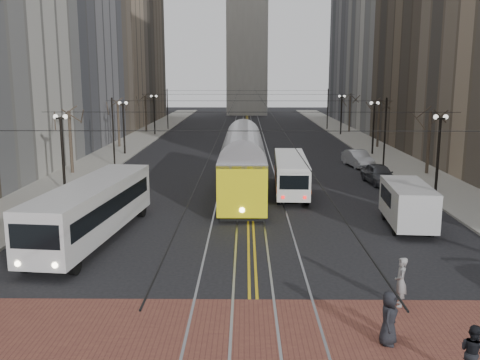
{
  "coord_description": "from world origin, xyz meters",
  "views": [
    {
      "loc": [
        -0.32,
        -20.58,
        8.58
      ],
      "look_at": [
        -0.61,
        8.06,
        3.0
      ],
      "focal_mm": 40.0,
      "sensor_mm": 36.0,
      "label": 1
    }
  ],
  "objects_px": {
    "sedan_grey": "(379,174)",
    "pedestrian_c": "(473,352)",
    "rear_bus": "(291,175)",
    "sedan_silver": "(358,159)",
    "transit_bus": "(93,212)",
    "cargo_van": "(407,206)",
    "streetcar": "(243,169)",
    "pedestrian_b": "(401,282)",
    "pedestrian_a": "(389,318)"
  },
  "relations": [
    {
      "from": "transit_bus",
      "to": "pedestrian_b",
      "type": "xyz_separation_m",
      "value": [
        13.93,
        -8.14,
        -0.58
      ]
    },
    {
      "from": "cargo_van",
      "to": "transit_bus",
      "type": "bearing_deg",
      "value": -167.26
    },
    {
      "from": "transit_bus",
      "to": "sedan_silver",
      "type": "distance_m",
      "value": 30.25
    },
    {
      "from": "sedan_grey",
      "to": "pedestrian_b",
      "type": "height_order",
      "value": "pedestrian_b"
    },
    {
      "from": "streetcar",
      "to": "sedan_grey",
      "type": "distance_m",
      "value": 11.85
    },
    {
      "from": "pedestrian_a",
      "to": "pedestrian_b",
      "type": "distance_m",
      "value": 3.21
    },
    {
      "from": "sedan_grey",
      "to": "pedestrian_c",
      "type": "distance_m",
      "value": 28.82
    },
    {
      "from": "pedestrian_b",
      "to": "transit_bus",
      "type": "bearing_deg",
      "value": -110.12
    },
    {
      "from": "pedestrian_c",
      "to": "streetcar",
      "type": "bearing_deg",
      "value": -10.42
    },
    {
      "from": "sedan_grey",
      "to": "sedan_silver",
      "type": "relative_size",
      "value": 0.98
    },
    {
      "from": "cargo_van",
      "to": "sedan_grey",
      "type": "relative_size",
      "value": 1.23
    },
    {
      "from": "pedestrian_b",
      "to": "pedestrian_c",
      "type": "relative_size",
      "value": 1.15
    },
    {
      "from": "sedan_grey",
      "to": "streetcar",
      "type": "bearing_deg",
      "value": -164.77
    },
    {
      "from": "cargo_van",
      "to": "pedestrian_b",
      "type": "height_order",
      "value": "cargo_van"
    },
    {
      "from": "pedestrian_b",
      "to": "pedestrian_c",
      "type": "height_order",
      "value": "pedestrian_b"
    },
    {
      "from": "sedan_grey",
      "to": "pedestrian_c",
      "type": "relative_size",
      "value": 2.83
    },
    {
      "from": "rear_bus",
      "to": "cargo_van",
      "type": "height_order",
      "value": "rear_bus"
    },
    {
      "from": "rear_bus",
      "to": "cargo_van",
      "type": "bearing_deg",
      "value": -55.8
    },
    {
      "from": "pedestrian_c",
      "to": "rear_bus",
      "type": "bearing_deg",
      "value": -18.75
    },
    {
      "from": "cargo_van",
      "to": "pedestrian_c",
      "type": "relative_size",
      "value": 3.47
    },
    {
      "from": "sedan_grey",
      "to": "pedestrian_a",
      "type": "bearing_deg",
      "value": -109.12
    },
    {
      "from": "pedestrian_a",
      "to": "cargo_van",
      "type": "bearing_deg",
      "value": 5.83
    },
    {
      "from": "sedan_grey",
      "to": "pedestrian_c",
      "type": "bearing_deg",
      "value": -104.6
    },
    {
      "from": "pedestrian_b",
      "to": "streetcar",
      "type": "bearing_deg",
      "value": -152.34
    },
    {
      "from": "streetcar",
      "to": "pedestrian_c",
      "type": "relative_size",
      "value": 9.71
    },
    {
      "from": "transit_bus",
      "to": "rear_bus",
      "type": "bearing_deg",
      "value": 52.54
    },
    {
      "from": "pedestrian_c",
      "to": "transit_bus",
      "type": "bearing_deg",
      "value": 22.08
    },
    {
      "from": "rear_bus",
      "to": "sedan_silver",
      "type": "relative_size",
      "value": 2.13
    },
    {
      "from": "sedan_grey",
      "to": "transit_bus",
      "type": "bearing_deg",
      "value": -146.86
    },
    {
      "from": "rear_bus",
      "to": "pedestrian_b",
      "type": "distance_m",
      "value": 20.26
    },
    {
      "from": "transit_bus",
      "to": "pedestrian_c",
      "type": "height_order",
      "value": "transit_bus"
    },
    {
      "from": "transit_bus",
      "to": "pedestrian_c",
      "type": "relative_size",
      "value": 7.43
    },
    {
      "from": "sedan_silver",
      "to": "pedestrian_c",
      "type": "xyz_separation_m",
      "value": [
        -4.31,
        -36.78,
        0.05
      ]
    },
    {
      "from": "sedan_grey",
      "to": "pedestrian_b",
      "type": "bearing_deg",
      "value": -107.88
    },
    {
      "from": "sedan_silver",
      "to": "pedestrian_c",
      "type": "distance_m",
      "value": 37.03
    },
    {
      "from": "pedestrian_b",
      "to": "rear_bus",
      "type": "bearing_deg",
      "value": -162.74
    },
    {
      "from": "sedan_grey",
      "to": "sedan_silver",
      "type": "distance_m",
      "value": 8.28
    },
    {
      "from": "sedan_grey",
      "to": "sedan_silver",
      "type": "xyz_separation_m",
      "value": [
        0.0,
        8.28,
        -0.01
      ]
    },
    {
      "from": "streetcar",
      "to": "pedestrian_b",
      "type": "height_order",
      "value": "streetcar"
    },
    {
      "from": "sedan_silver",
      "to": "pedestrian_b",
      "type": "bearing_deg",
      "value": -108.65
    },
    {
      "from": "sedan_silver",
      "to": "pedestrian_b",
      "type": "height_order",
      "value": "pedestrian_b"
    },
    {
      "from": "sedan_grey",
      "to": "sedan_silver",
      "type": "bearing_deg",
      "value": 84.0
    },
    {
      "from": "cargo_van",
      "to": "pedestrian_b",
      "type": "bearing_deg",
      "value": -103.19
    },
    {
      "from": "transit_bus",
      "to": "streetcar",
      "type": "height_order",
      "value": "streetcar"
    },
    {
      "from": "cargo_van",
      "to": "sedan_grey",
      "type": "xyz_separation_m",
      "value": [
        1.55,
        12.84,
        -0.47
      ]
    },
    {
      "from": "sedan_silver",
      "to": "pedestrian_a",
      "type": "height_order",
      "value": "pedestrian_a"
    },
    {
      "from": "streetcar",
      "to": "sedan_silver",
      "type": "relative_size",
      "value": 3.35
    },
    {
      "from": "sedan_grey",
      "to": "sedan_silver",
      "type": "height_order",
      "value": "sedan_grey"
    },
    {
      "from": "pedestrian_a",
      "to": "streetcar",
      "type": "bearing_deg",
      "value": 36.83
    },
    {
      "from": "pedestrian_b",
      "to": "pedestrian_c",
      "type": "xyz_separation_m",
      "value": [
        0.63,
        -5.0,
        -0.12
      ]
    }
  ]
}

